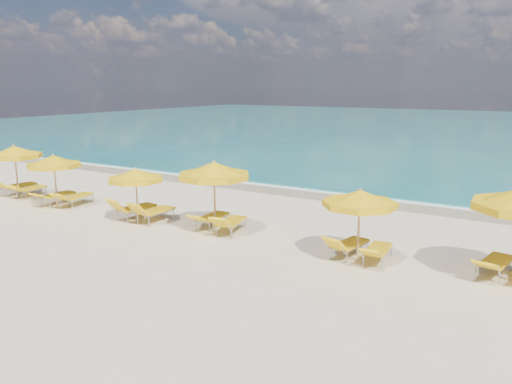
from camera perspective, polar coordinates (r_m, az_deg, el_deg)
The scene contains 21 objects.
ground_plane at distance 17.14m, azimuth -2.60°, elevation -4.84°, with size 120.00×120.00×0.00m, color beige.
ocean at distance 62.48m, azimuth 22.79°, elevation 6.70°, with size 120.00×80.00×0.30m, color #126869.
wet_sand_band at distance 23.45m, azimuth 7.47°, elevation -0.24°, with size 120.00×2.60×0.01m, color tan.
foam_line at distance 24.17m, azimuth 8.24°, elevation 0.11°, with size 120.00×1.20×0.03m, color white.
whitecap_near at distance 34.51m, azimuth 4.79°, elevation 3.84°, with size 14.00×0.36×0.05m, color white.
umbrella_0 at distance 24.74m, azimuth -25.90°, elevation 4.09°, with size 3.07×3.07×2.40m.
umbrella_1 at distance 22.17m, azimuth -22.12°, elevation 3.22°, with size 2.50×2.50×2.22m.
umbrella_2 at distance 18.66m, azimuth -13.58°, elevation 1.83°, with size 2.64×2.64×2.07m.
umbrella_3 at distance 16.93m, azimuth -4.81°, elevation 2.40°, with size 2.95×2.95×2.52m.
umbrella_4 at distance 14.38m, azimuth 11.79°, elevation -0.81°, with size 2.70×2.70×2.17m.
lounger_0_left at distance 25.66m, azimuth -25.54°, elevation 0.29°, with size 0.70×1.97×0.89m.
lounger_0_right at distance 24.93m, azimuth -24.34°, elevation 0.02°, with size 0.87×1.89×0.73m.
lounger_1_left at distance 22.96m, azimuth -21.77°, elevation -0.71°, with size 0.69×1.98×0.70m.
lounger_1_right at distance 22.35m, azimuth -19.84°, elevation -0.90°, with size 0.90×2.00×0.76m.
lounger_2_left at distance 19.59m, azimuth -13.61°, elevation -2.25°, with size 0.93×1.97×0.95m.
lounger_2_right at distance 18.98m, azimuth -11.49°, elevation -2.62°, with size 0.74×1.92×0.93m.
lounger_3_left at distance 17.95m, azimuth -5.06°, elevation -3.34°, with size 0.67×1.92×0.71m.
lounger_3_right at distance 17.23m, azimuth -2.91°, elevation -3.94°, with size 0.95×1.96×0.84m.
lounger_4_left at distance 15.18m, azimuth 10.54°, elevation -6.43°, with size 0.91×1.87×0.83m.
lounger_4_right at distance 14.91m, azimuth 13.71°, elevation -6.98°, with size 0.72×1.84×0.72m.
lounger_5_left at distance 14.97m, azimuth 25.67°, elevation -7.76°, with size 0.94×1.97×0.70m.
Camera 1 is at (9.12, -13.61, 5.04)m, focal length 35.00 mm.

